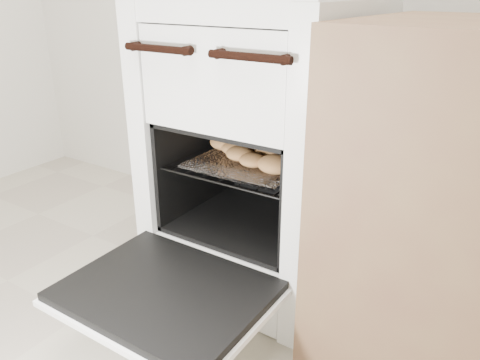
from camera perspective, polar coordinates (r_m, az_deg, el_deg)
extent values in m
cube|color=white|center=(1.41, 3.25, 3.97)|extent=(0.55, 0.58, 0.84)
cylinder|color=black|center=(1.17, -10.01, 15.48)|extent=(0.20, 0.02, 0.02)
cylinder|color=black|center=(1.01, 1.09, 14.77)|extent=(0.20, 0.02, 0.02)
cube|color=black|center=(1.17, -9.06, -13.23)|extent=(0.47, 0.36, 0.02)
cube|color=white|center=(1.18, -9.01, -13.88)|extent=(0.49, 0.38, 0.01)
cylinder|color=black|center=(1.46, -4.90, 3.61)|extent=(0.01, 0.38, 0.01)
cylinder|color=black|center=(1.27, 9.24, 0.45)|extent=(0.01, 0.38, 0.01)
cylinder|color=black|center=(1.22, -2.81, -0.36)|extent=(0.39, 0.01, 0.01)
cylinder|color=black|center=(1.51, 5.32, 4.17)|extent=(0.39, 0.01, 0.01)
cylinder|color=black|center=(1.44, -3.90, 3.39)|extent=(0.01, 0.36, 0.01)
cylinder|color=black|center=(1.41, -2.11, 3.00)|extent=(0.01, 0.36, 0.01)
cylinder|color=black|center=(1.38, -0.25, 2.59)|extent=(0.01, 0.36, 0.01)
cylinder|color=black|center=(1.36, 1.68, 2.16)|extent=(0.01, 0.36, 0.01)
cylinder|color=black|center=(1.33, 3.69, 1.71)|extent=(0.01, 0.36, 0.01)
cylinder|color=black|center=(1.31, 5.78, 1.24)|extent=(0.01, 0.36, 0.01)
cylinder|color=black|center=(1.28, 7.94, 0.75)|extent=(0.01, 0.36, 0.01)
cube|color=white|center=(1.34, 1.28, 2.15)|extent=(0.31, 0.27, 0.01)
ellipsoid|color=#B97E4A|center=(1.25, 4.38, 1.95)|extent=(0.13, 0.13, 0.05)
ellipsoid|color=#B97E4A|center=(1.43, -1.65, 4.69)|extent=(0.14, 0.14, 0.05)
ellipsoid|color=#B97E4A|center=(1.41, 2.00, 4.18)|extent=(0.13, 0.13, 0.04)
ellipsoid|color=#B97E4A|center=(1.36, 3.43, 3.37)|extent=(0.09, 0.09, 0.04)
ellipsoid|color=#B97E4A|center=(1.39, -0.55, 4.00)|extent=(0.11, 0.11, 0.04)
ellipsoid|color=#B97E4A|center=(1.34, 0.01, 3.27)|extent=(0.10, 0.10, 0.04)
ellipsoid|color=#B97E4A|center=(1.30, 1.64, 2.46)|extent=(0.11, 0.11, 0.04)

